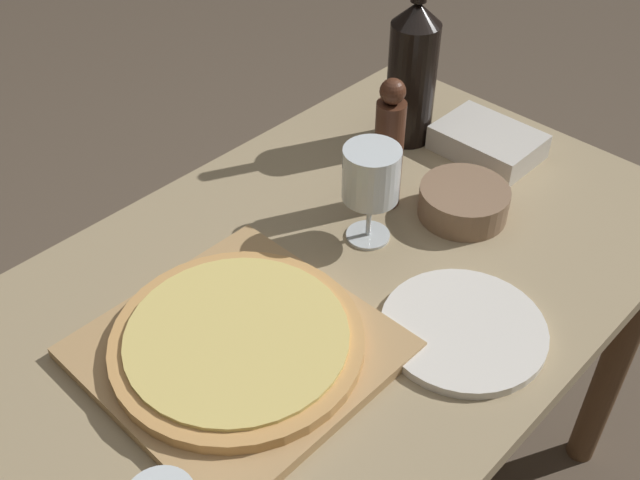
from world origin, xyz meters
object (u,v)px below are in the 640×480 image
(pepper_mill, at_px, (389,147))
(small_bowl, at_px, (464,202))
(pizza, at_px, (237,340))
(wine_bottle, at_px, (412,71))
(wine_glass, at_px, (371,177))

(pepper_mill, xyz_separation_m, small_bowl, (0.11, 0.06, -0.09))
(pizza, xyz_separation_m, wine_bottle, (-0.17, 0.58, 0.11))
(pizza, relative_size, small_bowl, 2.31)
(wine_bottle, bearing_deg, small_bowl, -29.21)
(pepper_mill, height_order, wine_glass, pepper_mill)
(wine_bottle, xyz_separation_m, pepper_mill, (0.10, -0.18, -0.03))
(pepper_mill, distance_m, small_bowl, 0.16)
(pepper_mill, bearing_deg, small_bowl, 28.85)
(wine_bottle, distance_m, small_bowl, 0.27)
(wine_bottle, relative_size, pepper_mill, 1.50)
(pizza, bearing_deg, wine_glass, 96.57)
(pizza, distance_m, pepper_mill, 0.41)
(pizza, xyz_separation_m, pepper_mill, (-0.07, 0.40, 0.08))
(pepper_mill, bearing_deg, wine_glass, -66.37)
(wine_glass, height_order, small_bowl, wine_glass)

